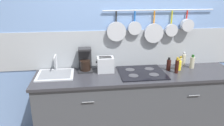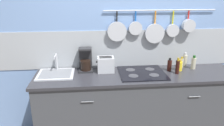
{
  "view_description": "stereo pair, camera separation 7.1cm",
  "coord_description": "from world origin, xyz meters",
  "px_view_note": "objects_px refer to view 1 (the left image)",
  "views": [
    {
      "loc": [
        -0.64,
        -2.48,
        1.92
      ],
      "look_at": [
        -0.32,
        0.0,
        1.06
      ],
      "focal_mm": 35.0,
      "sensor_mm": 36.0,
      "label": 1
    },
    {
      "loc": [
        -0.57,
        -2.49,
        1.92
      ],
      "look_at": [
        -0.32,
        0.0,
        1.06
      ],
      "focal_mm": 35.0,
      "sensor_mm": 36.0,
      "label": 2
    }
  ],
  "objects_px": {
    "bottle_hot_sauce": "(177,66)",
    "bottle_vinegar": "(178,65)",
    "toaster": "(105,64)",
    "bottle_olive_oil": "(183,60)",
    "bottle_cooking_wine": "(169,65)",
    "bottle_sesame_oil": "(192,62)",
    "bottle_dish_soap": "(180,62)",
    "coffee_maker": "(85,62)"
  },
  "relations": [
    {
      "from": "bottle_cooking_wine",
      "to": "bottle_hot_sauce",
      "type": "distance_m",
      "value": 0.13
    },
    {
      "from": "coffee_maker",
      "to": "bottle_olive_oil",
      "type": "height_order",
      "value": "coffee_maker"
    },
    {
      "from": "bottle_olive_oil",
      "to": "bottle_sesame_oil",
      "type": "height_order",
      "value": "bottle_olive_oil"
    },
    {
      "from": "bottle_sesame_oil",
      "to": "bottle_cooking_wine",
      "type": "bearing_deg",
      "value": -172.83
    },
    {
      "from": "coffee_maker",
      "to": "bottle_cooking_wine",
      "type": "xyz_separation_m",
      "value": [
        1.08,
        -0.12,
        -0.05
      ]
    },
    {
      "from": "bottle_cooking_wine",
      "to": "bottle_vinegar",
      "type": "distance_m",
      "value": 0.14
    },
    {
      "from": "bottle_vinegar",
      "to": "bottle_sesame_oil",
      "type": "distance_m",
      "value": 0.21
    },
    {
      "from": "coffee_maker",
      "to": "bottle_dish_soap",
      "type": "bearing_deg",
      "value": -0.48
    },
    {
      "from": "coffee_maker",
      "to": "bottle_cooking_wine",
      "type": "distance_m",
      "value": 1.09
    },
    {
      "from": "bottle_olive_oil",
      "to": "bottle_sesame_oil",
      "type": "xyz_separation_m",
      "value": [
        0.07,
        -0.11,
        -0.0
      ]
    },
    {
      "from": "bottle_hot_sauce",
      "to": "bottle_dish_soap",
      "type": "relative_size",
      "value": 1.38
    },
    {
      "from": "bottle_hot_sauce",
      "to": "bottle_sesame_oil",
      "type": "relative_size",
      "value": 1.12
    },
    {
      "from": "coffee_maker",
      "to": "toaster",
      "type": "relative_size",
      "value": 1.35
    },
    {
      "from": "bottle_vinegar",
      "to": "bottle_dish_soap",
      "type": "xyz_separation_m",
      "value": [
        0.07,
        0.11,
        0.0
      ]
    },
    {
      "from": "bottle_hot_sauce",
      "to": "bottle_vinegar",
      "type": "bearing_deg",
      "value": 56.56
    },
    {
      "from": "bottle_olive_oil",
      "to": "bottle_hot_sauce",
      "type": "bearing_deg",
      "value": -128.29
    },
    {
      "from": "toaster",
      "to": "bottle_olive_oil",
      "type": "distance_m",
      "value": 1.1
    },
    {
      "from": "bottle_cooking_wine",
      "to": "bottle_hot_sauce",
      "type": "relative_size",
      "value": 0.83
    },
    {
      "from": "bottle_cooking_wine",
      "to": "bottle_hot_sauce",
      "type": "height_order",
      "value": "bottle_hot_sauce"
    },
    {
      "from": "bottle_hot_sauce",
      "to": "bottle_olive_oil",
      "type": "height_order",
      "value": "bottle_hot_sauce"
    },
    {
      "from": "coffee_maker",
      "to": "bottle_hot_sauce",
      "type": "distance_m",
      "value": 1.16
    },
    {
      "from": "coffee_maker",
      "to": "bottle_dish_soap",
      "type": "distance_m",
      "value": 1.29
    },
    {
      "from": "bottle_sesame_oil",
      "to": "bottle_dish_soap",
      "type": "bearing_deg",
      "value": 154.82
    },
    {
      "from": "toaster",
      "to": "bottle_dish_soap",
      "type": "distance_m",
      "value": 1.03
    },
    {
      "from": "bottle_olive_oil",
      "to": "bottle_sesame_oil",
      "type": "bearing_deg",
      "value": -58.06
    },
    {
      "from": "toaster",
      "to": "coffee_maker",
      "type": "bearing_deg",
      "value": 165.54
    },
    {
      "from": "bottle_vinegar",
      "to": "bottle_dish_soap",
      "type": "height_order",
      "value": "bottle_dish_soap"
    },
    {
      "from": "coffee_maker",
      "to": "bottle_olive_oil",
      "type": "distance_m",
      "value": 1.35
    },
    {
      "from": "toaster",
      "to": "bottle_cooking_wine",
      "type": "height_order",
      "value": "toaster"
    },
    {
      "from": "bottle_dish_soap",
      "to": "bottle_vinegar",
      "type": "bearing_deg",
      "value": -123.97
    },
    {
      "from": "bottle_cooking_wine",
      "to": "bottle_sesame_oil",
      "type": "bearing_deg",
      "value": 7.17
    },
    {
      "from": "bottle_dish_soap",
      "to": "bottle_cooking_wine",
      "type": "bearing_deg",
      "value": -152.57
    },
    {
      "from": "bottle_hot_sauce",
      "to": "bottle_vinegar",
      "type": "height_order",
      "value": "bottle_hot_sauce"
    },
    {
      "from": "bottle_hot_sauce",
      "to": "bottle_olive_oil",
      "type": "bearing_deg",
      "value": 51.71
    },
    {
      "from": "bottle_hot_sauce",
      "to": "bottle_sesame_oil",
      "type": "height_order",
      "value": "bottle_hot_sauce"
    },
    {
      "from": "bottle_cooking_wine",
      "to": "bottle_olive_oil",
      "type": "xyz_separation_m",
      "value": [
        0.27,
        0.16,
        0.01
      ]
    },
    {
      "from": "bottle_cooking_wine",
      "to": "bottle_olive_oil",
      "type": "distance_m",
      "value": 0.32
    },
    {
      "from": "bottle_dish_soap",
      "to": "bottle_olive_oil",
      "type": "relative_size",
      "value": 0.79
    },
    {
      "from": "coffee_maker",
      "to": "toaster",
      "type": "bearing_deg",
      "value": -14.46
    },
    {
      "from": "bottle_hot_sauce",
      "to": "bottle_olive_oil",
      "type": "distance_m",
      "value": 0.34
    },
    {
      "from": "toaster",
      "to": "bottle_hot_sauce",
      "type": "relative_size",
      "value": 1.09
    },
    {
      "from": "bottle_olive_oil",
      "to": "bottle_vinegar",
      "type": "bearing_deg",
      "value": -131.3
    }
  ]
}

